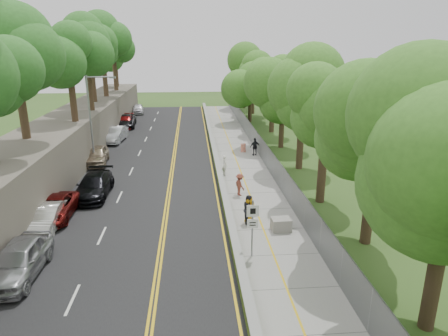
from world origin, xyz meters
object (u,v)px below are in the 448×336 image
at_px(painter_0, 249,210).
at_px(car_2, 55,208).
at_px(signpost, 253,222).
at_px(construction_barrel, 243,148).
at_px(streetlight, 93,115).
at_px(car_0, 19,260).
at_px(concrete_block, 281,224).
at_px(person_far, 255,147).
at_px(car_1, 46,218).

bearing_deg(painter_0, car_2, 74.87).
height_order(signpost, car_2, signpost).
bearing_deg(construction_barrel, streetlight, -165.39).
xyz_separation_m(car_2, painter_0, (12.05, -1.74, 0.21)).
bearing_deg(car_0, painter_0, 23.65).
bearing_deg(concrete_block, construction_barrel, 89.92).
bearing_deg(streetlight, concrete_block, -46.04).
relative_size(signpost, car_2, 0.64).
bearing_deg(car_2, construction_barrel, 47.42).
distance_m(car_0, person_far, 24.69).
xyz_separation_m(concrete_block, car_0, (-13.35, -3.76, 0.46)).
height_order(streetlight, person_far, streetlight).
height_order(construction_barrel, painter_0, painter_0).
xyz_separation_m(streetlight, car_1, (-0.14, -12.86, -3.91)).
relative_size(construction_barrel, person_far, 0.48).
distance_m(car_0, car_1, 5.09).
relative_size(painter_0, person_far, 1.01).
xyz_separation_m(construction_barrel, car_2, (-13.82, -14.83, 0.25)).
distance_m(car_1, person_far, 21.09).
height_order(car_0, car_1, car_0).
distance_m(signpost, construction_barrel, 20.75).
bearing_deg(car_1, car_2, 88.46).
relative_size(construction_barrel, car_1, 0.20).
bearing_deg(signpost, person_far, 80.67).
xyz_separation_m(signpost, car_1, (-11.65, 4.16, -1.23)).
bearing_deg(car_0, person_far, 55.10).
relative_size(streetlight, signpost, 2.58).
xyz_separation_m(concrete_block, painter_0, (-1.75, 1.17, 0.50)).
bearing_deg(car_1, painter_0, -2.23).
xyz_separation_m(car_2, person_far, (14.80, 13.43, 0.20)).
distance_m(streetlight, car_2, 11.93).
height_order(car_1, painter_0, painter_0).
bearing_deg(car_2, painter_0, -7.79).
distance_m(painter_0, person_far, 15.41).
distance_m(concrete_block, painter_0, 2.16).
height_order(concrete_block, car_1, car_1).
xyz_separation_m(car_0, car_2, (-0.45, 6.66, -0.16)).
height_order(signpost, painter_0, signpost).
xyz_separation_m(signpost, car_0, (-11.20, -0.91, -1.08)).
bearing_deg(streetlight, signpost, -55.92).
xyz_separation_m(signpost, construction_barrel, (2.17, 20.58, -1.50)).
distance_m(car_0, painter_0, 12.60).
distance_m(construction_barrel, car_2, 20.28).
xyz_separation_m(streetlight, signpost, (11.51, -17.02, -2.68)).
distance_m(streetlight, painter_0, 18.02).
height_order(car_0, car_2, car_0).
bearing_deg(concrete_block, streetlight, 133.96).
relative_size(construction_barrel, painter_0, 0.47).
bearing_deg(signpost, construction_barrel, 83.97).
height_order(construction_barrel, car_2, car_2).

